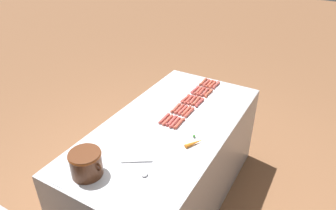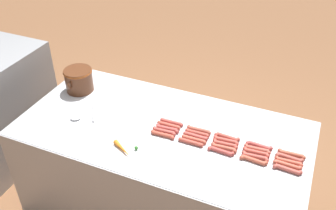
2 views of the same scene
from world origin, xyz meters
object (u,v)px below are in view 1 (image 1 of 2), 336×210
object	(u,v)px
hot_dog_4	(179,123)
hot_dog_7	(196,101)
hot_dog_11	(201,91)
hot_dog_9	(175,122)
hot_dog_10	(210,84)
hot_dog_20	(203,82)
hot_dog_13	(183,110)
hot_dog_24	(164,118)
hot_dog_6	(205,92)
hot_dog_0	(216,85)
hot_dog_14	(172,121)
hot_dog_12	(193,100)
hot_dog_21	(195,90)
hot_dog_17	(189,99)
hot_dog_23	(176,108)
hot_dog_8	(186,111)
carrot	(195,142)
hot_dog_2	(199,102)
hot_dog_19	(168,120)
hot_dog_3	(189,112)
hot_dog_22	(185,99)
hot_dog_15	(206,83)
hot_dog_1	(208,93)
hot_dog_5	(212,84)
hot_dog_18	(180,109)
hot_dog_16	(198,91)
serving_spoon	(142,169)
bean_pot	(86,162)

from	to	relation	value
hot_dog_4	hot_dog_7	world-z (taller)	same
hot_dog_11	hot_dog_9	bearing A→B (deg)	93.50
hot_dog_10	hot_dog_20	bearing A→B (deg)	-4.42
hot_dog_13	hot_dog_24	xyz separation A→B (m)	(0.07, 0.20, 0.00)
hot_dog_6	hot_dog_7	world-z (taller)	same
hot_dog_0	hot_dog_10	size ratio (longest dim) A/B	1.00
hot_dog_6	hot_dog_14	world-z (taller)	same
hot_dog_12	hot_dog_13	distance (m)	0.20
hot_dog_11	hot_dog_21	world-z (taller)	same
hot_dog_9	hot_dog_12	size ratio (longest dim) A/B	1.00
hot_dog_17	hot_dog_23	xyz separation A→B (m)	(0.03, 0.19, 0.00)
hot_dog_8	carrot	size ratio (longest dim) A/B	1.01
hot_dog_0	hot_dog_8	distance (m)	0.59
hot_dog_2	hot_dog_19	distance (m)	0.41
hot_dog_3	hot_dog_24	xyz separation A→B (m)	(0.14, 0.19, 0.00)
hot_dog_0	hot_dog_14	bearing A→B (deg)	84.91
hot_dog_12	hot_dog_0	bearing A→B (deg)	-100.21
hot_dog_4	hot_dog_13	world-z (taller)	same
hot_dog_8	hot_dog_21	world-z (taller)	same
carrot	hot_dog_21	bearing A→B (deg)	-64.59
hot_dog_0	hot_dog_3	xyz separation A→B (m)	(0.00, 0.60, 0.00)
hot_dog_21	carrot	xyz separation A→B (m)	(-0.36, 0.76, 0.00)
hot_dog_22	hot_dog_23	xyz separation A→B (m)	(-0.00, 0.19, 0.00)
hot_dog_12	hot_dog_22	size ratio (longest dim) A/B	1.00
hot_dog_7	hot_dog_13	xyz separation A→B (m)	(0.04, 0.20, 0.00)
hot_dog_3	carrot	xyz separation A→B (m)	(-0.22, 0.36, 0.00)
hot_dog_7	hot_dog_13	world-z (taller)	same
hot_dog_24	carrot	bearing A→B (deg)	155.14
hot_dog_17	hot_dog_19	size ratio (longest dim) A/B	1.00
hot_dog_15	hot_dog_1	bearing A→B (deg)	118.92
hot_dog_4	hot_dog_7	xyz separation A→B (m)	(0.04, -0.40, 0.00)
hot_dog_6	hot_dog_9	xyz separation A→B (m)	(0.00, 0.60, 0.00)
hot_dog_0	hot_dog_20	xyz separation A→B (m)	(0.14, -0.00, 0.00)
hot_dog_5	hot_dog_14	bearing A→B (deg)	87.58
hot_dog_18	carrot	distance (m)	0.49
hot_dog_16	hot_dog_18	world-z (taller)	same
hot_dog_8	hot_dog_11	distance (m)	0.39
hot_dog_2	carrot	distance (m)	0.60
hot_dog_16	carrot	size ratio (longest dim) A/B	1.01
hot_dog_1	hot_dog_6	world-z (taller)	same
hot_dog_14	hot_dog_13	bearing A→B (deg)	-89.75
hot_dog_20	hot_dog_17	bearing A→B (deg)	95.00
hot_dog_21	hot_dog_24	bearing A→B (deg)	89.74
hot_dog_19	carrot	bearing A→B (deg)	153.38
hot_dog_1	hot_dog_2	xyz separation A→B (m)	(0.00, 0.20, 0.00)
hot_dog_14	hot_dog_18	bearing A→B (deg)	-80.30
hot_dog_8	carrot	xyz separation A→B (m)	(-0.26, 0.37, 0.00)
hot_dog_13	hot_dog_15	world-z (taller)	same
hot_dog_3	serving_spoon	xyz separation A→B (m)	(-0.04, 0.79, -0.01)
hot_dog_1	bean_pot	distance (m)	1.43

